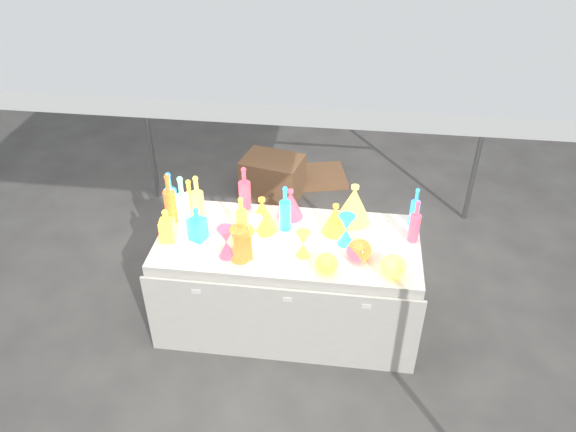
# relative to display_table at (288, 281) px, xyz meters

# --- Properties ---
(ground) EXTENTS (80.00, 80.00, 0.00)m
(ground) POSITION_rel_display_table_xyz_m (-0.00, 0.01, -0.37)
(ground) COLOR #66635E
(ground) RESTS_ON ground
(display_table) EXTENTS (1.84, 0.83, 0.75)m
(display_table) POSITION_rel_display_table_xyz_m (0.00, 0.00, 0.00)
(display_table) COLOR silver
(display_table) RESTS_ON ground
(cardboard_box_closed) EXTENTS (0.64, 0.52, 0.41)m
(cardboard_box_closed) POSITION_rel_display_table_xyz_m (-0.37, 1.69, -0.17)
(cardboard_box_closed) COLOR #946543
(cardboard_box_closed) RESTS_ON ground
(cardboard_box_flat) EXTENTS (0.78, 0.64, 0.06)m
(cardboard_box_flat) POSITION_rel_display_table_xyz_m (0.00, 2.02, -0.34)
(cardboard_box_flat) COLOR #946543
(cardboard_box_flat) RESTS_ON ground
(bottle_0) EXTENTS (0.10, 0.10, 0.31)m
(bottle_0) POSITION_rel_display_table_xyz_m (-0.73, 0.20, 0.53)
(bottle_0) COLOR red
(bottle_0) RESTS_ON display_table
(bottle_1) EXTENTS (0.10, 0.10, 0.38)m
(bottle_1) POSITION_rel_display_table_xyz_m (-0.85, 0.16, 0.57)
(bottle_1) COLOR #198D31
(bottle_1) RESTS_ON display_table
(bottle_2) EXTENTS (0.10, 0.10, 0.39)m
(bottle_2) POSITION_rel_display_table_xyz_m (-0.85, 0.13, 0.57)
(bottle_2) COLOR orange
(bottle_2) RESTS_ON display_table
(bottle_3) EXTENTS (0.11, 0.11, 0.34)m
(bottle_3) POSITION_rel_display_table_xyz_m (-0.36, 0.36, 0.55)
(bottle_3) COLOR #2028BC
(bottle_3) RESTS_ON display_table
(bottle_4) EXTENTS (0.09, 0.09, 0.37)m
(bottle_4) POSITION_rel_display_table_xyz_m (-0.66, 0.16, 0.56)
(bottle_4) COLOR #127375
(bottle_4) RESTS_ON display_table
(bottle_5) EXTENTS (0.11, 0.11, 0.42)m
(bottle_5) POSITION_rel_display_table_xyz_m (-0.73, 0.06, 0.59)
(bottle_5) COLOR #DA2B73
(bottle_5) RESTS_ON display_table
(bottle_6) EXTENTS (0.09, 0.09, 0.30)m
(bottle_6) POSITION_rel_display_table_xyz_m (-0.32, 0.04, 0.53)
(bottle_6) COLOR red
(bottle_6) RESTS_ON display_table
(bottle_7) EXTENTS (0.10, 0.10, 0.35)m
(bottle_7) POSITION_rel_display_table_xyz_m (-0.04, 0.14, 0.55)
(bottle_7) COLOR #198D31
(bottle_7) RESTS_ON display_table
(decanter_0) EXTENTS (0.11, 0.11, 0.25)m
(decanter_0) POSITION_rel_display_table_xyz_m (-0.81, -0.09, 0.50)
(decanter_0) COLOR red
(decanter_0) RESTS_ON display_table
(decanter_1) EXTENTS (0.15, 0.15, 0.28)m
(decanter_1) POSITION_rel_display_table_xyz_m (-0.28, -0.21, 0.52)
(decanter_1) COLOR orange
(decanter_1) RESTS_ON display_table
(decanter_2) EXTENTS (0.13, 0.13, 0.25)m
(decanter_2) POSITION_rel_display_table_xyz_m (-0.61, -0.05, 0.50)
(decanter_2) COLOR #198D31
(decanter_2) RESTS_ON display_table
(hourglass_0) EXTENTS (0.16, 0.16, 0.25)m
(hourglass_0) POSITION_rel_display_table_xyz_m (-0.28, -0.23, 0.50)
(hourglass_0) COLOR orange
(hourglass_0) RESTS_ON display_table
(hourglass_1) EXTENTS (0.15, 0.15, 0.22)m
(hourglass_1) POSITION_rel_display_table_xyz_m (-0.38, -0.21, 0.49)
(hourglass_1) COLOR #2028BC
(hourglass_1) RESTS_ON display_table
(hourglass_3) EXTENTS (0.13, 0.13, 0.21)m
(hourglass_3) POSITION_rel_display_table_xyz_m (-0.21, -0.06, 0.48)
(hourglass_3) COLOR #DA2B73
(hourglass_3) RESTS_ON display_table
(hourglass_4) EXTENTS (0.12, 0.12, 0.19)m
(hourglass_4) POSITION_rel_display_table_xyz_m (0.12, -0.15, 0.47)
(hourglass_4) COLOR red
(hourglass_4) RESTS_ON display_table
(hourglass_5) EXTENTS (0.14, 0.14, 0.23)m
(hourglass_5) POSITION_rel_display_table_xyz_m (0.39, 0.02, 0.49)
(hourglass_5) COLOR #198D31
(hourglass_5) RESTS_ON display_table
(globe_0) EXTENTS (0.19, 0.19, 0.12)m
(globe_0) POSITION_rel_display_table_xyz_m (0.28, -0.29, 0.44)
(globe_0) COLOR red
(globe_0) RESTS_ON display_table
(globe_1) EXTENTS (0.19, 0.19, 0.13)m
(globe_1) POSITION_rel_display_table_xyz_m (0.70, -0.27, 0.44)
(globe_1) COLOR #127375
(globe_1) RESTS_ON display_table
(globe_2) EXTENTS (0.19, 0.19, 0.13)m
(globe_2) POSITION_rel_display_table_xyz_m (0.49, -0.14, 0.44)
(globe_2) COLOR orange
(globe_2) RESTS_ON display_table
(globe_3) EXTENTS (0.15, 0.15, 0.12)m
(globe_3) POSITION_rel_display_table_xyz_m (0.47, -0.15, 0.44)
(globe_3) COLOR #2028BC
(globe_3) RESTS_ON display_table
(lampshade_0) EXTENTS (0.25, 0.25, 0.26)m
(lampshade_0) POSITION_rel_display_table_xyz_m (-0.19, 0.11, 0.50)
(lampshade_0) COLOR yellow
(lampshade_0) RESTS_ON display_table
(lampshade_1) EXTENTS (0.21, 0.21, 0.23)m
(lampshade_1) POSITION_rel_display_table_xyz_m (0.31, 0.14, 0.49)
(lampshade_1) COLOR yellow
(lampshade_1) RESTS_ON display_table
(lampshade_2) EXTENTS (0.20, 0.20, 0.22)m
(lampshade_2) POSITION_rel_display_table_xyz_m (-0.02, 0.29, 0.49)
(lampshade_2) COLOR #2028BC
(lampshade_2) RESTS_ON display_table
(lampshade_3) EXTENTS (0.27, 0.27, 0.29)m
(lampshade_3) POSITION_rel_display_table_xyz_m (0.43, 0.29, 0.52)
(lampshade_3) COLOR #127375
(lampshade_3) RESTS_ON display_table
(bottle_8) EXTENTS (0.08, 0.08, 0.30)m
(bottle_8) POSITION_rel_display_table_xyz_m (0.86, 0.30, 0.53)
(bottle_8) COLOR #198D31
(bottle_8) RESTS_ON display_table
(bottle_10) EXTENTS (0.09, 0.09, 0.32)m
(bottle_10) POSITION_rel_display_table_xyz_m (0.85, 0.11, 0.54)
(bottle_10) COLOR #2028BC
(bottle_10) RESTS_ON display_table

